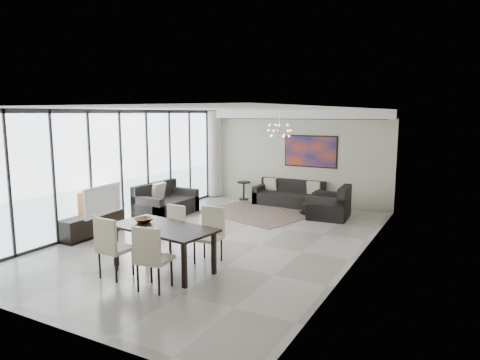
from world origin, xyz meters
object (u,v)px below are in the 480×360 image
Objects in this scene: television at (98,200)px; tv_console at (92,225)px; coffee_table at (312,207)px; dining_table at (163,231)px; sofa_main at (289,197)px.

tv_console is at bearing 108.91° from television.
coffee_table is 5.75m from television.
coffee_table is at bearing 80.45° from dining_table.
sofa_main is at bearing 62.41° from tv_console.
television is 0.58× the size of dining_table.
coffee_table is 5.87m from tv_console.
television reaches higher than coffee_table.
television is at bearing -116.54° from sofa_main.
tv_console is (-2.75, -5.26, -0.01)m from sofa_main.
coffee_table is at bearing -36.69° from sofa_main.
tv_console is 0.62m from television.
sofa_main is at bearing 143.31° from coffee_table.
television is at bearing 159.00° from dining_table.
tv_console is (-3.74, -4.53, 0.06)m from coffee_table.
tv_console is at bearing -117.59° from sofa_main.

